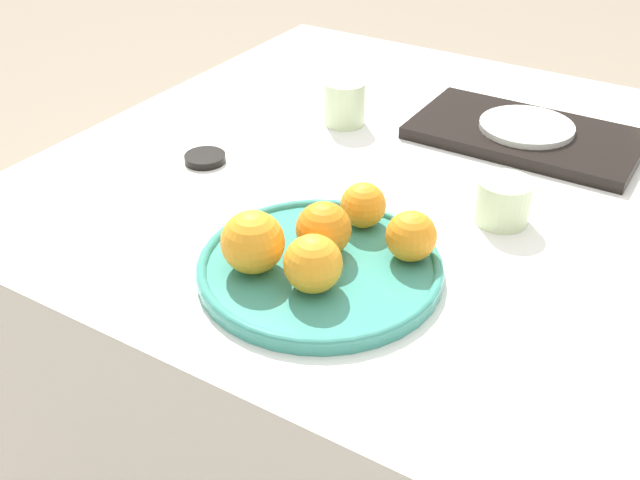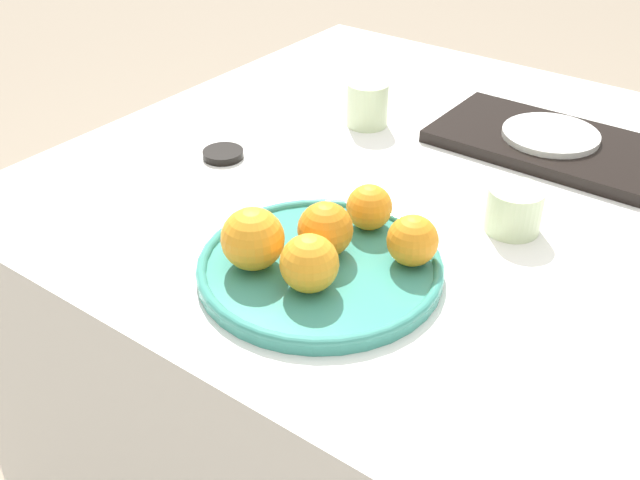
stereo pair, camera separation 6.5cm
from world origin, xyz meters
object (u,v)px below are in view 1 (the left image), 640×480
Objects in this scene: orange_4 at (253,242)px; side_plate at (527,126)px; orange_0 at (324,229)px; orange_1 at (313,264)px; orange_2 at (363,205)px; orange_3 at (411,236)px; serving_tray at (525,135)px; soy_dish at (205,158)px; cup_0 at (345,103)px; fruit_platter at (320,267)px; cup_1 at (503,201)px.

orange_4 is 0.57m from side_plate.
orange_0 is 0.07m from orange_1.
orange_4 is (-0.06, -0.16, 0.01)m from orange_2.
side_plate is at bearing 89.35° from orange_3.
orange_0 is at bearing -96.88° from orange_2.
serving_tray is 0.02m from side_plate.
soy_dish is (-0.31, 0.05, -0.04)m from orange_2.
orange_2 is 0.32m from soy_dish.
orange_4 reaches higher than soy_dish.
side_plate is at bearing 77.92° from orange_0.
cup_0 is at bearing -161.13° from side_plate.
orange_0 is at bearing 111.61° from fruit_platter.
orange_3 is 0.43m from side_plate.
orange_0 is 0.93× the size of cup_1.
orange_2 is 0.94× the size of soy_dish.
orange_3 is at bearing -90.65° from serving_tray.
orange_0 is 0.19× the size of serving_tray.
side_plate is at bearing 101.71° from cup_1.
orange_3 is at bearing 38.55° from orange_4.
orange_2 is 0.40m from side_plate.
serving_tray is at bearing 39.94° from soy_dish.
orange_0 is 0.09m from orange_4.
serving_tray is 5.63× the size of soy_dish.
serving_tray is (0.09, 0.39, -0.03)m from orange_2.
orange_0 is 0.26m from cup_1.
orange_3 is at bearing -22.89° from orange_2.
orange_2 is 0.17m from orange_4.
orange_3 reaches higher than side_plate.
fruit_platter is 4.38× the size of orange_1.
side_plate is 0.27m from cup_1.
cup_0 reaches higher than side_plate.
soy_dish is (-0.40, -0.34, -0.02)m from side_plate.
orange_2 reaches higher than side_plate.
orange_1 is at bearing -120.78° from orange_3.
orange_0 is 0.45× the size of side_plate.
side_plate is at bearing 39.94° from soy_dish.
orange_4 is 0.50× the size of side_plate.
cup_1 reaches higher than fruit_platter.
orange_2 is at bearing -56.12° from cup_0.
orange_4 reaches higher than side_plate.
orange_3 reaches higher than serving_tray.
orange_3 is (0.09, -0.04, 0.00)m from orange_2.
fruit_platter is at bearing -100.48° from serving_tray.
cup_1 reaches higher than serving_tray.
side_plate is at bearing 74.16° from orange_4.
serving_tray is 0.52m from soy_dish.
cup_0 is at bearing -161.13° from serving_tray.
orange_0 is at bearing -154.34° from orange_3.
orange_3 is 0.41m from soy_dish.
fruit_platter is 0.28m from cup_1.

